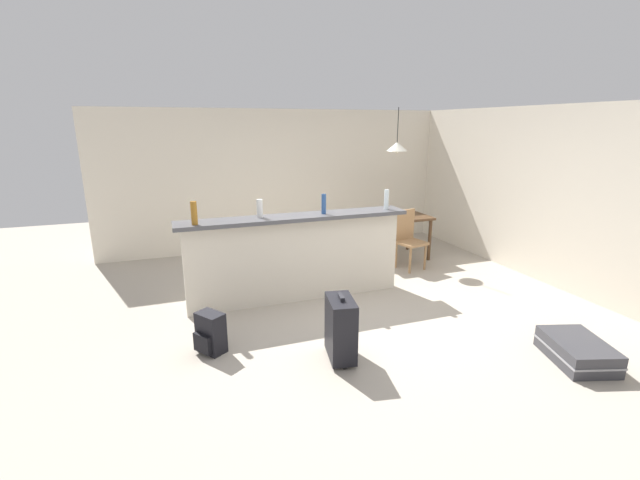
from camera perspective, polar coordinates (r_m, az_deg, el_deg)
name	(u,v)px	position (r m, az deg, el deg)	size (l,w,h in m)	color
ground_plane	(351,309)	(5.48, 4.14, -9.15)	(13.00, 13.00, 0.05)	#ADA393
wall_back	(285,180)	(7.93, -4.70, 8.07)	(6.60, 0.10, 2.50)	silver
wall_right	(532,193)	(7.11, 26.51, 5.69)	(0.10, 6.00, 2.50)	silver
partition_half_wall	(296,260)	(5.52, -3.19, -2.69)	(2.80, 0.20, 1.08)	silver
bar_countertop	(296,217)	(5.37, -3.28, 3.04)	(2.96, 0.40, 0.05)	#4C4C51
bottle_amber	(194,213)	(5.04, -16.53, 3.48)	(0.07, 0.07, 0.27)	#9E661E
bottle_white	(260,208)	(5.28, -8.09, 4.22)	(0.07, 0.07, 0.22)	silver
bottle_blue	(324,204)	(5.44, 0.51, 4.86)	(0.06, 0.06, 0.26)	#284C89
bottle_clear	(386,199)	(5.81, 8.89, 5.39)	(0.06, 0.06, 0.26)	silver
dining_table	(395,221)	(7.34, 9.97, 2.52)	(1.10, 0.80, 0.74)	#4C331E
dining_chair_near_partition	(408,236)	(6.89, 11.71, 0.47)	(0.48, 0.48, 0.93)	#9E754C
pendant_lamp	(397,147)	(7.23, 10.28, 12.22)	(0.34, 0.34, 0.73)	black
suitcase_flat_charcoal	(577,351)	(4.95, 31.18, -12.56)	(0.68, 0.89, 0.22)	#38383D
suitcase_upright_black	(341,328)	(4.21, 2.79, -11.70)	(0.31, 0.48, 0.67)	black
backpack_black	(210,333)	(4.52, -14.48, -12.03)	(0.33, 0.34, 0.42)	black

